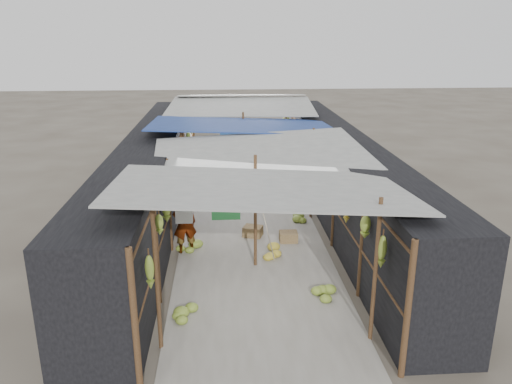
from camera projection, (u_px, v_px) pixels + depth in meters
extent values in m
plane|color=#6B6356|center=(267.00, 343.00, 8.56)|extent=(80.00, 80.00, 0.00)
cube|color=#9E998E|center=(247.00, 213.00, 14.73)|extent=(3.60, 16.00, 0.02)
cube|color=black|center=(153.00, 177.00, 14.21)|extent=(1.40, 15.00, 2.30)
cube|color=black|center=(339.00, 174.00, 14.56)|extent=(1.40, 15.00, 2.30)
cube|color=#98764D|center=(253.00, 232.00, 12.99)|extent=(0.57, 0.52, 0.28)
cube|color=#98764D|center=(288.00, 237.00, 12.66)|extent=(0.45, 0.37, 0.27)
cube|color=#98764D|center=(236.00, 184.00, 17.12)|extent=(0.52, 0.48, 0.26)
cylinder|color=black|center=(301.00, 202.00, 15.44)|extent=(0.54, 0.54, 0.16)
imported|color=white|center=(185.00, 223.00, 11.85)|extent=(0.64, 0.50, 1.53)
imported|color=#2040A2|center=(240.00, 164.00, 17.29)|extent=(0.82, 0.71, 1.46)
imported|color=#46413D|center=(263.00, 170.00, 17.55)|extent=(0.60, 0.68, 0.91)
cylinder|color=brown|center=(157.00, 279.00, 8.05)|extent=(0.07, 0.07, 2.60)
cylinder|color=brown|center=(375.00, 272.00, 8.28)|extent=(0.07, 0.07, 2.60)
cylinder|color=brown|center=(255.00, 212.00, 11.01)|extent=(0.07, 0.07, 2.60)
cylinder|color=brown|center=(183.00, 176.00, 13.75)|extent=(0.07, 0.07, 2.60)
cylinder|color=brown|center=(312.00, 174.00, 13.98)|extent=(0.07, 0.07, 2.60)
cylinder|color=brown|center=(243.00, 151.00, 16.71)|extent=(0.07, 0.07, 2.60)
cylinder|color=brown|center=(194.00, 134.00, 19.45)|extent=(0.07, 0.07, 2.60)
cylinder|color=brown|center=(286.00, 133.00, 19.68)|extent=(0.07, 0.07, 2.60)
cube|color=#9C9D97|center=(263.00, 187.00, 8.75)|extent=(5.21, 3.19, 0.52)
cube|color=#9C9D97|center=(260.00, 153.00, 11.85)|extent=(5.23, 3.73, 0.50)
cube|color=navy|center=(242.00, 125.00, 14.93)|extent=(5.40, 3.60, 0.41)
cube|color=#9C9D97|center=(241.00, 106.00, 18.04)|extent=(5.37, 3.66, 0.27)
cube|color=#9C9D97|center=(241.00, 95.00, 20.30)|extent=(5.00, 1.99, 0.24)
cylinder|color=brown|center=(176.00, 146.00, 13.98)|extent=(0.06, 15.00, 0.06)
cylinder|color=brown|center=(317.00, 144.00, 14.24)|extent=(0.06, 15.00, 0.06)
cylinder|color=gray|center=(247.00, 145.00, 14.11)|extent=(0.02, 15.00, 0.02)
cube|color=#246D33|center=(226.00, 204.00, 10.33)|extent=(0.60, 0.03, 0.70)
cube|color=#204F94|center=(229.00, 127.00, 18.39)|extent=(0.65, 0.03, 0.60)
cube|color=#231796|center=(248.00, 146.00, 15.33)|extent=(0.70, 0.03, 0.60)
cube|color=#B41B24|center=(282.00, 161.00, 13.52)|extent=(0.50, 0.03, 0.60)
cube|color=silver|center=(251.00, 131.00, 17.50)|extent=(0.60, 0.03, 0.55)
ellipsoid|color=olive|center=(150.00, 272.00, 7.86)|extent=(0.15, 0.12, 0.60)
ellipsoid|color=olive|center=(159.00, 225.00, 9.13)|extent=(0.15, 0.13, 0.41)
ellipsoid|color=olive|center=(166.00, 210.00, 10.27)|extent=(0.19, 0.16, 0.53)
ellipsoid|color=olive|center=(175.00, 185.00, 12.33)|extent=(0.18, 0.16, 0.55)
ellipsoid|color=olive|center=(179.00, 165.00, 13.51)|extent=(0.18, 0.15, 0.37)
ellipsoid|color=olive|center=(183.00, 152.00, 15.00)|extent=(0.17, 0.15, 0.47)
ellipsoid|color=gold|center=(186.00, 145.00, 16.11)|extent=(0.16, 0.14, 0.37)
ellipsoid|color=olive|center=(188.00, 137.00, 17.35)|extent=(0.15, 0.12, 0.35)
ellipsoid|color=olive|center=(191.00, 127.00, 19.07)|extent=(0.19, 0.16, 0.56)
ellipsoid|color=olive|center=(194.00, 116.00, 20.92)|extent=(0.16, 0.13, 0.38)
ellipsoid|color=olive|center=(382.00, 252.00, 8.17)|extent=(0.16, 0.14, 0.59)
ellipsoid|color=olive|center=(365.00, 227.00, 9.09)|extent=(0.20, 0.17, 0.45)
ellipsoid|color=gold|center=(347.00, 211.00, 10.46)|extent=(0.14, 0.12, 0.53)
ellipsoid|color=gold|center=(332.00, 179.00, 11.83)|extent=(0.16, 0.14, 0.41)
ellipsoid|color=olive|center=(317.00, 159.00, 13.68)|extent=(0.16, 0.13, 0.42)
ellipsoid|color=olive|center=(309.00, 154.00, 14.93)|extent=(0.19, 0.16, 0.50)
ellipsoid|color=olive|center=(300.00, 139.00, 16.61)|extent=(0.20, 0.17, 0.37)
ellipsoid|color=gold|center=(294.00, 137.00, 17.87)|extent=(0.15, 0.13, 0.53)
ellipsoid|color=olive|center=(288.00, 121.00, 19.59)|extent=(0.15, 0.13, 0.35)
ellipsoid|color=olive|center=(284.00, 122.00, 20.66)|extent=(0.18, 0.15, 0.45)
ellipsoid|color=olive|center=(287.00, 170.00, 18.71)|extent=(0.68, 0.57, 0.34)
ellipsoid|color=olive|center=(303.00, 217.00, 14.09)|extent=(0.48, 0.41, 0.24)
ellipsoid|color=olive|center=(186.00, 313.00, 9.25)|extent=(0.51, 0.43, 0.25)
ellipsoid|color=olive|center=(189.00, 246.00, 12.16)|extent=(0.51, 0.44, 0.26)
ellipsoid|color=olive|center=(207.00, 186.00, 16.74)|extent=(0.72, 0.61, 0.36)
ellipsoid|color=gold|center=(273.00, 249.00, 11.88)|extent=(0.69, 0.58, 0.34)
ellipsoid|color=olive|center=(207.00, 167.00, 19.06)|extent=(0.69, 0.59, 0.35)
ellipsoid|color=olive|center=(330.00, 292.00, 9.99)|extent=(0.55, 0.46, 0.27)
ellipsoid|color=olive|center=(227.00, 205.00, 14.96)|extent=(0.55, 0.47, 0.27)
ellipsoid|color=olive|center=(283.00, 196.00, 15.85)|extent=(0.45, 0.39, 0.23)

